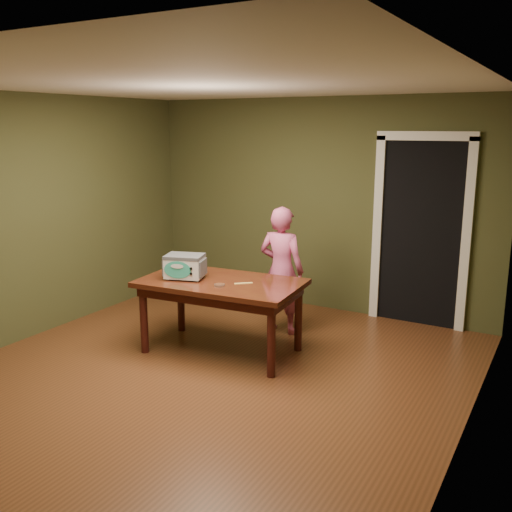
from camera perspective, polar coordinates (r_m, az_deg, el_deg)
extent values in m
plane|color=brown|center=(5.37, -5.33, -12.06)|extent=(5.00, 5.00, 0.00)
cube|color=#3F4424|center=(7.12, 6.06, 5.09)|extent=(4.50, 0.02, 2.60)
cube|color=#3F4424|center=(6.51, -22.09, 3.48)|extent=(0.02, 5.00, 2.60)
cube|color=#3F4424|center=(4.12, 20.88, -1.44)|extent=(0.02, 5.00, 2.60)
cube|color=white|center=(4.88, -5.99, 16.83)|extent=(4.50, 5.00, 0.02)
cube|color=black|center=(7.04, 16.75, 2.47)|extent=(0.90, 0.60, 2.10)
cube|color=black|center=(6.74, 16.14, 2.06)|extent=(0.90, 0.02, 2.10)
cube|color=white|center=(6.85, 12.05, 2.46)|extent=(0.10, 0.06, 2.20)
cube|color=white|center=(6.63, 20.30, 1.58)|extent=(0.10, 0.06, 2.20)
cube|color=white|center=(6.61, 16.71, 11.43)|extent=(1.10, 0.06, 0.10)
cube|color=#3B160D|center=(5.71, -3.53, -2.72)|extent=(1.67, 1.04, 0.05)
cube|color=#37110D|center=(5.73, -3.52, -3.44)|extent=(1.54, 0.91, 0.10)
cylinder|color=#37110D|center=(5.90, -11.15, -6.25)|extent=(0.08, 0.08, 0.70)
cylinder|color=#37110D|center=(6.44, -7.52, -4.44)|extent=(0.08, 0.08, 0.70)
cylinder|color=#37110D|center=(5.24, 1.54, -8.48)|extent=(0.08, 0.08, 0.70)
cylinder|color=#37110D|center=(5.85, 4.25, -6.18)|extent=(0.08, 0.08, 0.70)
cylinder|color=#4C4F54|center=(5.78, -8.84, -2.32)|extent=(0.03, 0.03, 0.02)
cylinder|color=#4C4F54|center=(5.96, -8.18, -1.83)|extent=(0.03, 0.03, 0.02)
cylinder|color=#4C4F54|center=(5.68, -5.97, -2.50)|extent=(0.03, 0.03, 0.02)
cylinder|color=#4C4F54|center=(5.86, -5.39, -1.99)|extent=(0.03, 0.03, 0.02)
cube|color=silver|center=(5.79, -7.13, -1.09)|extent=(0.43, 0.36, 0.21)
cube|color=#4C4F54|center=(5.76, -7.16, -0.03)|extent=(0.44, 0.37, 0.03)
cube|color=#4C4F54|center=(5.85, -8.90, -0.99)|extent=(0.09, 0.23, 0.16)
cube|color=#4C4F54|center=(5.73, -5.32, -1.19)|extent=(0.09, 0.23, 0.16)
ellipsoid|color=teal|center=(5.68, -7.87, -1.40)|extent=(0.27, 0.09, 0.17)
cylinder|color=black|center=(5.62, -6.53, -1.25)|extent=(0.03, 0.02, 0.03)
cylinder|color=black|center=(5.64, -6.51, -1.77)|extent=(0.02, 0.02, 0.02)
cylinder|color=silver|center=(5.50, -3.67, -2.93)|extent=(0.10, 0.10, 0.02)
cylinder|color=#452417|center=(5.50, -3.67, -2.86)|extent=(0.09, 0.09, 0.01)
cube|color=#FFD96E|center=(5.58, -1.26, -2.74)|extent=(0.15, 0.14, 0.01)
imported|color=#CA5380|center=(6.28, 2.57, -1.43)|extent=(0.53, 0.36, 1.41)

